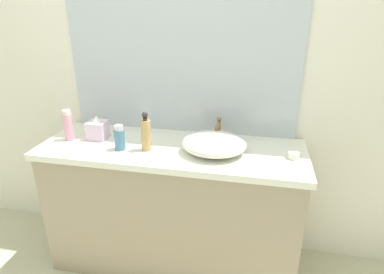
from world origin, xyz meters
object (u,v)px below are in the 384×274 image
Objects in this scene: perfume_bottle at (68,126)px; candle_jar at (294,155)px; sink_basin at (214,144)px; soap_dispenser at (146,134)px; lotion_bottle at (119,138)px; tissue_box at (98,129)px.

candle_jar is at bearing 0.39° from perfume_bottle.
perfume_bottle is at bearing 179.95° from sink_basin.
soap_dispenser is 0.82m from candle_jar.
sink_basin is 0.89m from perfume_bottle.
perfume_bottle is at bearing 174.87° from soap_dispenser.
tissue_box reaches higher than lotion_bottle.
soap_dispenser is 0.16m from lotion_bottle.
perfume_bottle reaches higher than tissue_box.
tissue_box is at bearing 147.60° from lotion_bottle.
lotion_bottle is at bearing -32.40° from tissue_box.
perfume_bottle is 1.33m from candle_jar.
soap_dispenser is at bearing -176.16° from candle_jar.
soap_dispenser reaches higher than sink_basin.
lotion_bottle reaches higher than sink_basin.
lotion_bottle is 0.97× the size of tissue_box.
lotion_bottle is (-0.15, -0.03, -0.03)m from soap_dispenser.
sink_basin is at bearing -178.72° from candle_jar.
soap_dispenser is at bearing 9.46° from lotion_bottle.
candle_jar is at bearing -2.28° from tissue_box.
tissue_box is at bearing 177.72° from candle_jar.
sink_basin is 2.39× the size of tissue_box.
soap_dispenser reaches higher than tissue_box.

